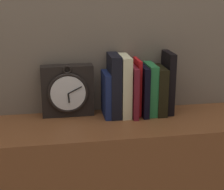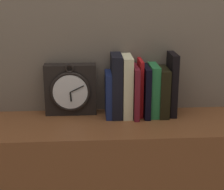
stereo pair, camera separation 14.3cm
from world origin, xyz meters
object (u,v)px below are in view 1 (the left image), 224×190
(book_slot1_black, at_px, (114,86))
(book_slot4_red, at_px, (137,87))
(book_slot2_cream, at_px, (124,86))
(book_slot7_black, at_px, (159,90))
(clock, at_px, (68,91))
(book_slot8_black, at_px, (168,83))
(book_slot5_black, at_px, (143,90))
(book_slot3_maroon, at_px, (133,91))
(book_slot0_navy, at_px, (106,94))
(book_slot6_green, at_px, (150,89))

(book_slot1_black, distance_m, book_slot4_red, 0.10)
(book_slot2_cream, relative_size, book_slot7_black, 1.26)
(clock, relative_size, book_slot8_black, 0.86)
(book_slot4_red, height_order, book_slot8_black, book_slot8_black)
(clock, bearing_deg, book_slot5_black, -6.54)
(book_slot3_maroon, distance_m, book_slot4_red, 0.03)
(book_slot0_navy, distance_m, book_slot5_black, 0.15)
(book_slot0_navy, distance_m, book_slot6_green, 0.18)
(book_slot3_maroon, relative_size, book_slot5_black, 1.02)
(book_slot1_black, height_order, book_slot8_black, book_slot8_black)
(clock, bearing_deg, book_slot1_black, -9.47)
(book_slot5_black, xyz_separation_m, book_slot8_black, (0.11, 0.01, 0.03))
(book_slot2_cream, bearing_deg, book_slot7_black, -0.17)
(book_slot1_black, relative_size, book_slot6_green, 1.21)
(book_slot6_green, bearing_deg, book_slot0_navy, 179.91)
(book_slot7_black, bearing_deg, book_slot5_black, -177.81)
(book_slot7_black, bearing_deg, book_slot0_navy, 179.22)
(book_slot5_black, bearing_deg, book_slot7_black, 2.19)
(clock, distance_m, book_slot6_green, 0.34)
(book_slot2_cream, relative_size, book_slot4_red, 1.08)
(book_slot5_black, bearing_deg, book_slot3_maroon, -173.96)
(book_slot2_cream, bearing_deg, book_slot1_black, 178.59)
(book_slot4_red, relative_size, book_slot8_black, 0.90)
(book_slot0_navy, relative_size, book_slot3_maroon, 0.87)
(book_slot5_black, bearing_deg, book_slot8_black, 4.89)
(clock, distance_m, book_slot7_black, 0.38)
(book_slot2_cream, distance_m, book_slot6_green, 0.11)
(book_slot3_maroon, xyz_separation_m, book_slot6_green, (0.08, 0.01, 0.00))
(book_slot1_black, relative_size, book_slot3_maroon, 1.22)
(book_slot6_green, xyz_separation_m, book_slot8_black, (0.08, 0.00, 0.02))
(book_slot1_black, xyz_separation_m, book_slot3_maroon, (0.08, -0.01, -0.02))
(book_slot3_maroon, height_order, book_slot6_green, book_slot6_green)
(book_slot0_navy, bearing_deg, book_slot1_black, -2.66)
(book_slot6_green, bearing_deg, book_slot4_red, 170.63)
(book_slot3_maroon, relative_size, book_slot6_green, 0.99)
(clock, bearing_deg, book_slot4_red, -4.22)
(book_slot1_black, height_order, book_slot7_black, book_slot1_black)
(clock, height_order, book_slot0_navy, clock)
(book_slot3_maroon, xyz_separation_m, book_slot7_black, (0.11, 0.01, -0.01))
(book_slot2_cream, distance_m, book_slot3_maroon, 0.04)
(book_slot6_green, relative_size, book_slot8_black, 0.82)
(book_slot4_red, relative_size, book_slot5_black, 1.12)
(book_slot0_navy, height_order, book_slot4_red, book_slot4_red)
(book_slot5_black, relative_size, book_slot8_black, 0.80)
(book_slot1_black, distance_m, book_slot7_black, 0.19)
(book_slot3_maroon, bearing_deg, book_slot0_navy, 174.54)
(book_slot1_black, xyz_separation_m, book_slot8_black, (0.23, 0.01, 0.00))
(book_slot6_green, bearing_deg, clock, 174.96)
(clock, height_order, book_slot5_black, clock)
(clock, distance_m, book_slot0_navy, 0.16)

